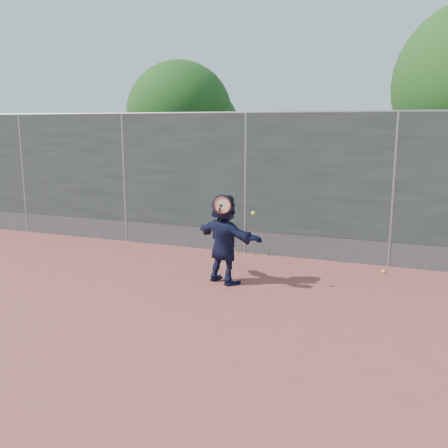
% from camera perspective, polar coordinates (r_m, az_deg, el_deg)
% --- Properties ---
extents(ground, '(80.00, 80.00, 0.00)m').
position_cam_1_polar(ground, '(7.88, -5.89, -9.28)').
color(ground, '#9E4C42').
rests_on(ground, ground).
extents(player, '(1.53, 1.03, 1.59)m').
position_cam_1_polar(player, '(8.74, -0.00, -1.70)').
color(player, '#141939').
rests_on(player, ground).
extents(ball_ground, '(0.07, 0.07, 0.07)m').
position_cam_1_polar(ball_ground, '(9.93, 17.77, -5.17)').
color(ball_ground, '#F5FA37').
rests_on(ball_ground, ground).
extents(fence, '(20.00, 0.06, 3.03)m').
position_cam_1_polar(fence, '(10.67, 2.48, 4.98)').
color(fence, '#38423D').
rests_on(fence, ground).
extents(swing_action, '(0.72, 0.13, 0.51)m').
position_cam_1_polar(swing_action, '(8.41, 0.16, 1.96)').
color(swing_action, red).
rests_on(swing_action, ground).
extents(tree_left, '(3.15, 3.00, 4.53)m').
position_cam_1_polar(tree_left, '(14.51, -4.45, 12.02)').
color(tree_left, '#382314').
rests_on(tree_left, ground).
extents(weed_clump, '(0.68, 0.07, 0.30)m').
position_cam_1_polar(weed_clump, '(10.74, 3.71, -2.86)').
color(weed_clump, '#387226').
rests_on(weed_clump, ground).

